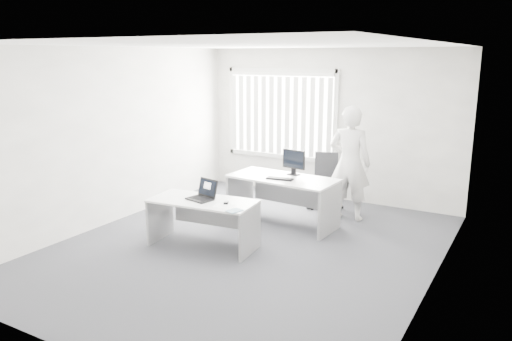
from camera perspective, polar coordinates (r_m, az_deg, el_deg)
The scene contains 18 objects.
ground at distance 7.18m, azimuth -1.05°, elevation -8.80°, with size 6.00×6.00×0.00m, color #404146.
wall_back at distance 9.44m, azimuth 8.37°, elevation 5.19°, with size 5.00×0.02×2.80m, color silver.
wall_front at distance 4.56m, azimuth -20.99°, elevation -4.06°, with size 5.00×0.02×2.80m, color silver.
wall_left at distance 8.33m, azimuth -16.03°, elevation 3.77°, with size 0.02×6.00×2.80m, color silver.
wall_right at distance 5.92m, azimuth 20.12°, elevation -0.16°, with size 0.02×6.00×2.80m, color silver.
ceiling at distance 6.66m, azimuth -1.15°, elevation 14.16°, with size 5.00×6.00×0.02m, color white.
window at distance 9.80m, azimuth 2.84°, elevation 6.47°, with size 2.32×0.06×1.76m, color silver.
blinds at distance 9.75m, azimuth 2.68°, elevation 6.27°, with size 2.20×0.10×1.50m, color white, non-canonical shape.
desk_near at distance 7.11m, azimuth -6.08°, elevation -4.85°, with size 1.57×0.86×0.68m.
desk_far at distance 7.98m, azimuth 3.05°, elevation -2.29°, with size 1.76×0.91×0.78m.
office_chair at distance 8.99m, azimuth 7.87°, elevation -2.33°, with size 0.70×0.70×0.98m.
person at distance 8.30m, azimuth 10.66°, elevation 0.82°, with size 0.69×0.45×1.89m, color silver.
laptop at distance 7.03m, azimuth -6.47°, elevation -2.26°, with size 0.36×0.32×0.28m, color black, non-canonical shape.
paper_sheet at distance 6.76m, azimuth -3.71°, elevation -4.08°, with size 0.28×0.20×0.00m, color white.
mouse at distance 6.86m, azimuth -3.45°, elevation -3.64°, with size 0.06×0.09×0.04m, color #BABABC, non-canonical shape.
booklet at distance 6.54m, azimuth -2.48°, elevation -4.61°, with size 0.15×0.21×0.01m, color silver.
keyboard at distance 7.78m, azimuth 2.73°, elevation -0.95°, with size 0.42×0.14×0.02m, color black.
monitor at distance 8.06m, azimuth 4.33°, elevation 0.94°, with size 0.41×0.12×0.41m, color black, non-canonical shape.
Camera 1 is at (3.44, -5.70, 2.67)m, focal length 35.00 mm.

